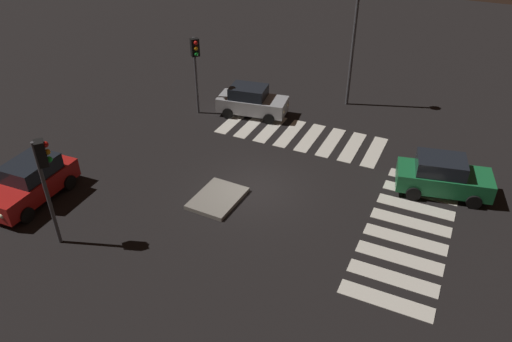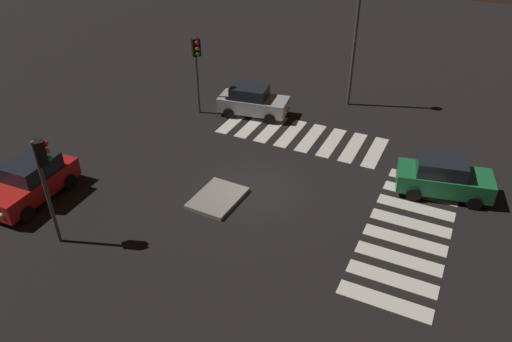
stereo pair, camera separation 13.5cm
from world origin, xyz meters
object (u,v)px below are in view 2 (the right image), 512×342
at_px(traffic_island, 218,198).
at_px(car_green, 443,177).
at_px(car_red, 31,181).
at_px(car_silver, 253,101).
at_px(street_lamp, 358,17).
at_px(traffic_light_north, 197,58).
at_px(traffic_light_west, 44,167).

relative_size(traffic_island, car_green, 0.60).
relative_size(car_red, car_green, 1.00).
bearing_deg(car_green, car_silver, 151.13).
height_order(car_green, car_silver, car_green).
distance_m(traffic_island, car_silver, 8.47).
bearing_deg(car_silver, street_lamp, 30.93).
height_order(car_green, street_lamp, street_lamp).
bearing_deg(street_lamp, traffic_island, 168.98).
distance_m(traffic_island, traffic_light_north, 9.19).
xyz_separation_m(car_green, traffic_light_west, (-9.57, 12.76, 2.51)).
relative_size(car_red, car_silver, 1.04).
relative_size(car_green, traffic_light_west, 0.95).
xyz_separation_m(car_red, car_green, (7.99, -15.90, -0.03)).
xyz_separation_m(traffic_island, car_silver, (8.13, 2.25, 0.75)).
bearing_deg(car_red, traffic_light_west, 60.69).
bearing_deg(traffic_island, car_green, -61.53).
relative_size(traffic_island, traffic_light_north, 0.57).
height_order(traffic_light_west, traffic_light_north, traffic_light_west).
bearing_deg(street_lamp, traffic_light_west, 159.03).
bearing_deg(traffic_light_north, car_silver, 64.49).
bearing_deg(street_lamp, car_red, 147.77).
xyz_separation_m(car_green, car_silver, (3.44, 10.90, -0.02)).
height_order(car_red, street_lamp, street_lamp).
xyz_separation_m(car_red, car_silver, (11.43, -5.00, -0.05)).
relative_size(car_green, car_silver, 1.03).
bearing_deg(car_green, traffic_light_west, -154.48).
xyz_separation_m(traffic_light_west, traffic_light_north, (11.82, 0.95, -0.00)).
xyz_separation_m(car_silver, street_lamp, (3.73, -4.56, 4.37)).
bearing_deg(traffic_island, traffic_light_north, 36.06).
xyz_separation_m(car_green, traffic_light_north, (2.25, 13.70, 2.50)).
distance_m(car_green, traffic_light_west, 16.14).
bearing_deg(traffic_light_north, car_red, -60.54).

